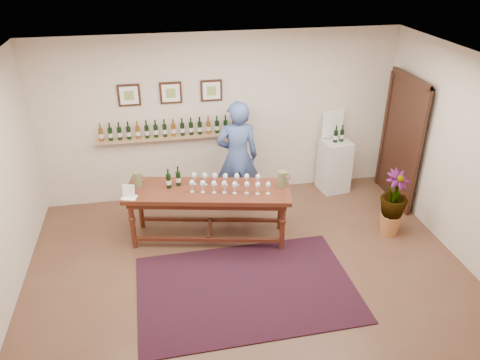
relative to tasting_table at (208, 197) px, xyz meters
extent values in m
plane|color=brown|center=(0.42, -1.08, -0.72)|extent=(6.00, 6.00, 0.00)
plane|color=beige|center=(0.42, 1.42, 0.68)|extent=(6.00, 0.00, 6.00)
plane|color=beige|center=(0.42, -3.58, 0.68)|extent=(6.00, 0.00, 6.00)
plane|color=beige|center=(3.42, -1.08, 0.68)|extent=(0.00, 5.00, 5.00)
plane|color=beige|center=(0.42, -1.08, 2.08)|extent=(6.00, 6.00, 0.00)
cube|color=tan|center=(-0.38, 1.33, 0.43)|extent=(2.50, 0.16, 0.04)
cube|color=black|center=(3.36, 0.62, 0.33)|extent=(0.10, 1.00, 2.10)
cube|color=black|center=(3.31, 0.62, 0.33)|extent=(0.04, 1.12, 2.22)
cube|color=black|center=(-1.03, 1.39, 1.16)|extent=(0.35, 0.03, 0.35)
cube|color=white|center=(-1.03, 1.37, 1.16)|extent=(0.28, 0.01, 0.28)
cube|color=#839D4E|center=(-1.03, 1.37, 1.16)|extent=(0.15, 0.00, 0.15)
cube|color=black|center=(-0.38, 1.39, 1.16)|extent=(0.35, 0.03, 0.35)
cube|color=white|center=(-0.38, 1.37, 1.16)|extent=(0.28, 0.01, 0.28)
cube|color=#839D4E|center=(-0.38, 1.37, 1.16)|extent=(0.15, 0.00, 0.15)
cube|color=black|center=(0.27, 1.39, 1.16)|extent=(0.35, 0.03, 0.35)
cube|color=white|center=(0.27, 1.37, 1.16)|extent=(0.28, 0.01, 0.28)
cube|color=#839D4E|center=(0.27, 1.37, 1.16)|extent=(0.15, 0.00, 0.15)
cube|color=#44100C|center=(0.32, -1.25, -0.71)|extent=(2.84, 1.92, 0.01)
cube|color=#4E1B13|center=(0.00, 0.00, 0.09)|extent=(2.49, 1.24, 0.06)
cube|color=#4E1B13|center=(0.00, 0.00, 0.02)|extent=(2.33, 1.08, 0.11)
cylinder|color=#4E1B13|center=(-1.11, -0.04, -0.33)|extent=(0.09, 0.09, 0.78)
cylinder|color=#4E1B13|center=(1.00, -0.49, -0.33)|extent=(0.09, 0.09, 0.78)
cylinder|color=#4E1B13|center=(-1.00, 0.49, -0.33)|extent=(0.09, 0.09, 0.78)
cylinder|color=#4E1B13|center=(1.11, 0.04, -0.33)|extent=(0.09, 0.09, 0.78)
cube|color=#4E1B13|center=(-0.06, -0.26, -0.57)|extent=(2.13, 0.50, 0.05)
cube|color=#4E1B13|center=(0.06, 0.26, -0.57)|extent=(2.13, 0.50, 0.05)
cube|color=#4E1B13|center=(0.00, 0.00, -0.57)|extent=(0.17, 0.54, 0.05)
cube|color=white|center=(-1.11, -0.02, 0.22)|extent=(0.24, 0.21, 0.19)
cube|color=silver|center=(2.40, 1.12, -0.25)|extent=(0.52, 0.52, 0.93)
cube|color=white|center=(2.36, 1.28, 0.49)|extent=(0.39, 0.07, 0.54)
cone|color=#B36A3B|center=(2.74, -0.41, -0.55)|extent=(0.32, 0.32, 0.33)
imported|color=#173616|center=(2.74, -0.41, -0.09)|extent=(0.62, 0.62, 0.58)
imported|color=#3B538D|center=(0.58, 0.79, 0.22)|extent=(0.70, 0.48, 1.88)
camera|label=1|loc=(-0.65, -5.90, 3.39)|focal=35.00mm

